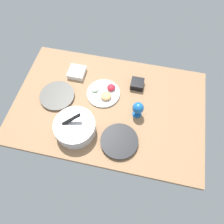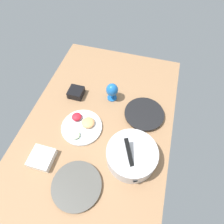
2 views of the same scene
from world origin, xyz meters
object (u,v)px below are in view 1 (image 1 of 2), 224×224
mixing_bowl (75,127)px  fruit_platter (104,93)px  square_bowl_white (77,72)px  hurricane_glass_blue (138,109)px  dinner_plate_right (57,96)px  dinner_plate_left (119,141)px  square_bowl_black (137,84)px

mixing_bowl → fruit_platter: size_ratio=1.11×
mixing_bowl → square_bowl_white: mixing_bowl is taller
hurricane_glass_blue → dinner_plate_right: bearing=-2.0°
fruit_platter → hurricane_glass_blue: size_ratio=1.90×
fruit_platter → dinner_plate_left: bearing=118.0°
fruit_platter → square_bowl_black: square_bowl_black is taller
dinner_plate_right → square_bowl_white: square_bowl_white is taller
dinner_plate_right → hurricane_glass_blue: (-69.74, 2.44, 8.02)cm
fruit_platter → square_bowl_white: (29.10, -16.04, 1.09)cm
mixing_bowl → hurricane_glass_blue: size_ratio=2.11×
square_bowl_white → hurricane_glass_blue: bearing=153.8°
hurricane_glass_blue → fruit_platter: bearing=-23.6°
dinner_plate_right → fruit_platter: (-38.74, -11.10, 0.41)cm
dinner_plate_left → dinner_plate_right: dinner_plate_left is taller
hurricane_glass_blue → square_bowl_black: bearing=-81.0°
dinner_plate_left → mixing_bowl: mixing_bowl is taller
square_bowl_white → dinner_plate_left: bearing=131.8°
square_bowl_black → dinner_plate_right: bearing=21.5°
hurricane_glass_blue → mixing_bowl: bearing=29.2°
mixing_bowl → fruit_platter: (-13.62, -38.45, -4.65)cm
dinner_plate_left → fruit_platter: bearing=-62.0°
dinner_plate_left → mixing_bowl: 35.60cm
dinner_plate_left → dinner_plate_right: bearing=-26.0°
fruit_platter → dinner_plate_right: bearing=16.0°
mixing_bowl → square_bowl_white: size_ratio=2.20×
dinner_plate_left → square_bowl_white: bearing=-48.2°
dinner_plate_right → square_bowl_white: (-9.64, -27.14, 1.50)cm
square_bowl_white → mixing_bowl: bearing=105.9°
fruit_platter → mixing_bowl: bearing=70.5°
mixing_bowl → square_bowl_black: bearing=-127.1°
square_bowl_white → dinner_plate_right: bearing=70.4°
dinner_plate_left → fruit_platter: fruit_platter is taller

